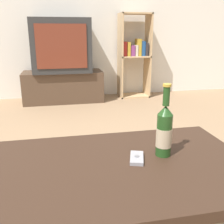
{
  "coord_description": "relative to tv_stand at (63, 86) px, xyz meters",
  "views": [
    {
      "loc": [
        -0.2,
        -0.86,
        0.92
      ],
      "look_at": [
        0.04,
        0.34,
        0.54
      ],
      "focal_mm": 42.0,
      "sensor_mm": 36.0,
      "label": 1
    }
  ],
  "objects": [
    {
      "name": "bookshelf",
      "position": [
        1.02,
        0.08,
        0.42
      ],
      "size": [
        0.43,
        0.3,
        1.17
      ],
      "color": "tan",
      "rests_on": "ground_plane"
    },
    {
      "name": "beer_bottle",
      "position": [
        0.33,
        -2.69,
        0.34
      ],
      "size": [
        0.06,
        0.06,
        0.29
      ],
      "color": "#1E4219",
      "rests_on": "coffee_table"
    },
    {
      "name": "tv_stand",
      "position": [
        0.0,
        0.0,
        0.0
      ],
      "size": [
        1.05,
        0.44,
        0.41
      ],
      "color": "#4C3828",
      "rests_on": "ground_plane"
    },
    {
      "name": "coffee_table",
      "position": [
        0.14,
        -2.73,
        0.17
      ],
      "size": [
        1.01,
        0.64,
        0.44
      ],
      "color": "#332116",
      "rests_on": "ground_plane"
    },
    {
      "name": "cell_phone",
      "position": [
        0.22,
        -2.71,
        0.25
      ],
      "size": [
        0.08,
        0.11,
        0.02
      ],
      "rotation": [
        0.0,
        0.0,
        -0.31
      ],
      "color": "gray",
      "rests_on": "coffee_table"
    },
    {
      "name": "back_wall",
      "position": [
        0.14,
        0.3,
        1.1
      ],
      "size": [
        8.0,
        0.05,
        2.6
      ],
      "color": "silver",
      "rests_on": "ground_plane"
    },
    {
      "name": "television",
      "position": [
        0.0,
        -0.0,
        0.54
      ],
      "size": [
        0.75,
        0.54,
        0.68
      ],
      "color": "#2D2D2D",
      "rests_on": "tv_stand"
    }
  ]
}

